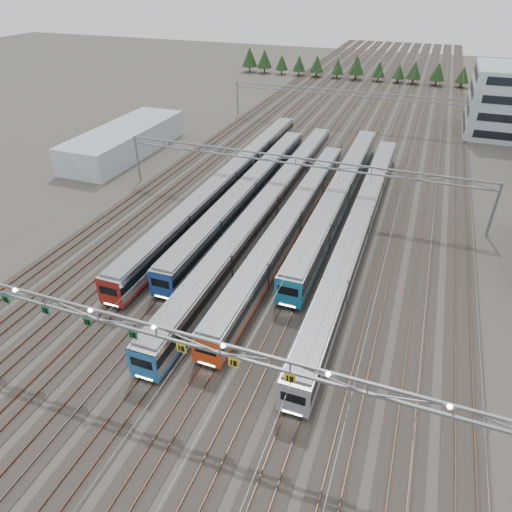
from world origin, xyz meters
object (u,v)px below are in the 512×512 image
(west_shed, at_px, (125,141))
(train_f, at_px, (359,226))
(gantry_near, at_px, (155,334))
(gantry_far, at_px, (351,98))
(train_a, at_px, (228,182))
(train_d, at_px, (291,222))
(train_e, at_px, (339,194))
(train_b, at_px, (247,193))
(gantry_mid, at_px, (295,167))
(train_c, at_px, (268,206))

(west_shed, bearing_deg, train_f, -20.22)
(gantry_near, height_order, gantry_far, gantry_near)
(train_f, bearing_deg, west_shed, 159.78)
(train_a, height_order, train_d, train_a)
(train_e, bearing_deg, train_b, -161.53)
(gantry_near, bearing_deg, west_shed, 126.69)
(train_b, bearing_deg, gantry_far, 81.99)
(train_e, xyz_separation_m, west_shed, (-44.92, 9.48, 0.26))
(train_b, bearing_deg, west_shed, 156.00)
(train_a, xyz_separation_m, train_b, (4.50, -3.08, 0.02))
(train_a, bearing_deg, gantry_mid, -0.65)
(train_e, distance_m, gantry_far, 44.15)
(gantry_far, bearing_deg, train_c, -92.53)
(gantry_mid, distance_m, west_shed, 39.92)
(train_a, relative_size, train_c, 0.95)
(gantry_far, bearing_deg, train_e, -81.17)
(train_b, height_order, train_f, train_b)
(train_a, distance_m, train_b, 5.45)
(gantry_near, bearing_deg, train_d, 85.73)
(train_e, xyz_separation_m, train_f, (4.50, -8.72, -0.16))
(gantry_mid, height_order, west_shed, gantry_mid)
(train_b, relative_size, gantry_far, 0.92)
(train_c, height_order, gantry_mid, gantry_mid)
(gantry_near, xyz_separation_m, gantry_mid, (0.05, 40.12, -0.70))
(train_a, relative_size, train_f, 1.02)
(gantry_near, bearing_deg, train_a, 105.56)
(train_f, relative_size, gantry_far, 1.12)
(train_d, xyz_separation_m, gantry_far, (-2.25, 54.37, 4.26))
(train_b, distance_m, gantry_mid, 8.46)
(gantry_near, relative_size, gantry_far, 1.00)
(train_c, bearing_deg, train_f, -4.85)
(train_c, xyz_separation_m, train_f, (13.50, -1.15, -0.05))
(gantry_near, relative_size, west_shed, 1.88)
(train_a, bearing_deg, train_d, -35.14)
(train_b, xyz_separation_m, gantry_far, (6.75, 47.95, 4.16))
(west_shed, bearing_deg, train_b, -24.00)
(gantry_mid, bearing_deg, train_a, 179.35)
(gantry_mid, xyz_separation_m, gantry_far, (0.00, 45.00, 0.00))
(train_d, xyz_separation_m, train_e, (4.50, 10.93, 0.15))
(gantry_near, distance_m, gantry_mid, 40.12)
(train_d, relative_size, gantry_far, 0.96)
(gantry_near, bearing_deg, train_c, 93.70)
(train_c, xyz_separation_m, gantry_far, (2.25, 51.01, 4.21))
(train_b, bearing_deg, train_c, -34.24)
(train_b, height_order, west_shed, west_shed)
(train_a, height_order, train_f, train_a)
(train_d, bearing_deg, west_shed, 153.20)
(train_d, height_order, west_shed, west_shed)
(train_a, distance_m, gantry_far, 46.45)
(train_f, xyz_separation_m, gantry_mid, (-11.25, 7.16, 4.27))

